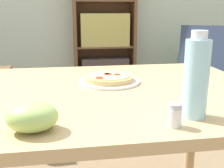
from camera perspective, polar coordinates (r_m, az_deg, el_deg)
dining_table at (r=1.14m, az=-1.57°, el=-5.38°), size 1.28×0.94×0.74m
pizza_on_plate at (r=1.21m, az=-0.55°, el=0.97°), size 0.26×0.26×0.04m
grape_bunch at (r=0.75m, az=-15.81°, el=-6.53°), size 0.13×0.10×0.08m
drink_bottle at (r=0.83m, az=16.72°, el=1.25°), size 0.07×0.07×0.25m
salt_shaker at (r=0.77m, az=12.61°, el=-6.24°), size 0.04×0.04×0.07m
lounge_chair_far at (r=2.89m, az=18.85°, el=-1.01°), size 0.81×0.93×0.88m
bookshelf at (r=3.60m, az=-1.54°, el=11.30°), size 0.78×0.29×1.72m
potted_plant_floor at (r=3.70m, az=16.90°, el=4.10°), size 0.49×0.42×0.71m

